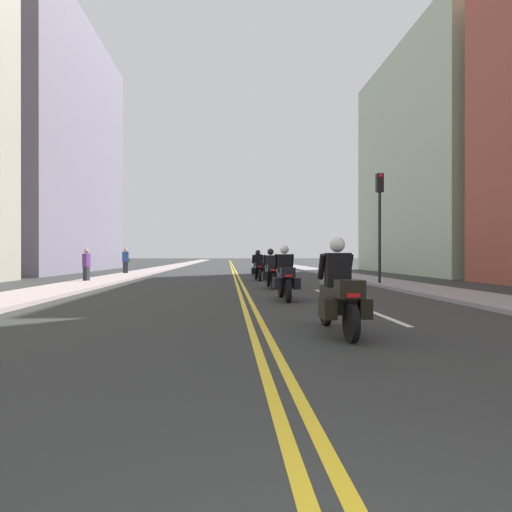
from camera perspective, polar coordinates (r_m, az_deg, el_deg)
ground_plane at (r=48.80m, az=-3.18°, el=-1.44°), size 264.00×264.00×0.00m
sidewalk_left at (r=49.19m, az=-11.08°, el=-1.36°), size 2.29×144.00×0.12m
sidewalk_right at (r=49.34m, az=4.70°, el=-1.35°), size 2.29×144.00×0.12m
centreline_yellow_inner at (r=48.80m, az=-3.32°, el=-1.44°), size 0.12×132.00×0.01m
centreline_yellow_outer at (r=48.80m, az=-3.04°, el=-1.44°), size 0.12×132.00×0.01m
lane_dashes_white at (r=30.00m, az=2.60°, el=-2.40°), size 0.14×56.40×0.01m
building_left_1 at (r=39.58m, az=-26.81°, el=12.70°), size 8.29×20.05×19.91m
building_right_1 at (r=35.12m, az=24.41°, el=11.29°), size 8.55×16.42×16.27m
motorcycle_0 at (r=7.23m, az=11.05°, el=-5.08°), size 0.77×2.19×1.63m
motorcycle_1 at (r=12.51m, az=3.88°, el=-2.90°), size 0.76×2.13×1.62m
motorcycle_2 at (r=17.01m, az=2.00°, el=-2.10°), size 0.77×2.18×1.59m
motorcycle_3 at (r=22.30m, az=0.28°, el=-1.60°), size 0.78×2.27×1.59m
motorcycle_4 at (r=27.50m, az=0.33°, el=-1.26°), size 0.76×2.20×1.65m
traffic_cone_2 at (r=20.42m, az=10.45°, el=-2.56°), size 0.35×0.35×0.74m
traffic_light_near at (r=19.25m, az=16.21°, el=6.16°), size 0.28×0.38×4.84m
pedestrian_0 at (r=21.67m, az=-21.73°, el=-1.18°), size 0.29×0.50×1.62m
pedestrian_1 at (r=30.10m, az=-17.06°, el=-0.64°), size 0.48×0.41×1.79m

